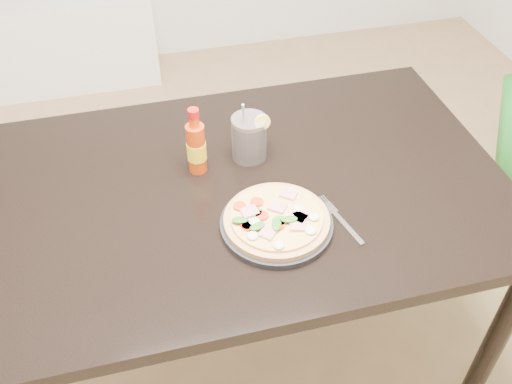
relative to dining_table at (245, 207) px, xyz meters
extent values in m
plane|color=#9E7A51|center=(0.02, -0.14, -0.67)|extent=(4.50, 4.50, 0.00)
cube|color=black|center=(0.00, 0.00, 0.06)|extent=(1.40, 0.90, 0.04)
cylinder|color=black|center=(0.64, -0.39, -0.31)|extent=(0.06, 0.06, 0.71)
cylinder|color=black|center=(-0.64, 0.39, -0.31)|extent=(0.06, 0.06, 0.71)
cylinder|color=black|center=(0.64, 0.39, -0.31)|extent=(0.06, 0.06, 0.71)
cylinder|color=black|center=(0.04, -0.17, 0.09)|extent=(0.28, 0.28, 0.02)
cylinder|color=tan|center=(0.04, -0.17, 0.11)|extent=(0.26, 0.26, 0.01)
cylinder|color=#DCCB5F|center=(0.04, -0.17, 0.12)|extent=(0.23, 0.23, 0.01)
cube|color=#CF8281|center=(0.00, -0.22, 0.12)|extent=(0.05, 0.05, 0.01)
cube|color=#CF8281|center=(-0.02, -0.14, 0.12)|extent=(0.05, 0.04, 0.01)
cube|color=#CF8281|center=(0.10, -0.19, 0.12)|extent=(0.05, 0.04, 0.01)
cube|color=#CF8281|center=(0.09, -0.19, 0.12)|extent=(0.05, 0.05, 0.01)
cube|color=#CF8281|center=(0.08, -0.22, 0.12)|extent=(0.05, 0.04, 0.01)
cube|color=#CF8281|center=(0.09, -0.11, 0.12)|extent=(0.05, 0.05, 0.01)
cube|color=#CF8281|center=(0.05, -0.14, 0.12)|extent=(0.05, 0.05, 0.01)
cylinder|color=red|center=(0.03, -0.20, 0.12)|extent=(0.03, 0.03, 0.01)
cylinder|color=red|center=(0.00, -0.11, 0.12)|extent=(0.03, 0.03, 0.01)
cylinder|color=red|center=(-0.04, -0.19, 0.12)|extent=(0.03, 0.03, 0.01)
cylinder|color=red|center=(-0.04, -0.12, 0.12)|extent=(0.03, 0.03, 0.01)
cylinder|color=red|center=(0.00, -0.16, 0.12)|extent=(0.03, 0.03, 0.01)
cylinder|color=red|center=(-0.04, -0.19, 0.12)|extent=(0.03, 0.03, 0.01)
cylinder|color=#3B6E24|center=(-0.01, -0.15, 0.12)|extent=(0.03, 0.03, 0.01)
cylinder|color=#3B6E24|center=(0.08, -0.20, 0.12)|extent=(0.03, 0.03, 0.01)
cylinder|color=#3B6E24|center=(0.04, -0.19, 0.12)|extent=(0.03, 0.03, 0.01)
ellipsoid|color=silver|center=(-0.02, -0.18, 0.12)|extent=(0.03, 0.03, 0.01)
ellipsoid|color=silver|center=(0.10, -0.24, 0.12)|extent=(0.03, 0.03, 0.01)
ellipsoid|color=silver|center=(0.02, -0.27, 0.12)|extent=(0.03, 0.03, 0.01)
ellipsoid|color=silver|center=(0.12, -0.20, 0.12)|extent=(0.03, 0.03, 0.01)
ellipsoid|color=silver|center=(-0.03, -0.22, 0.12)|extent=(0.03, 0.03, 0.01)
ellipsoid|color=silver|center=(0.10, -0.16, 0.12)|extent=(0.03, 0.03, 0.01)
ellipsoid|color=#276F1A|center=(0.06, -0.20, 0.13)|extent=(0.04, 0.03, 0.00)
ellipsoid|color=#276F1A|center=(0.03, -0.21, 0.13)|extent=(0.03, 0.05, 0.00)
ellipsoid|color=#276F1A|center=(-0.05, -0.17, 0.13)|extent=(0.04, 0.03, 0.00)
ellipsoid|color=#276F1A|center=(-0.02, -0.20, 0.13)|extent=(0.04, 0.03, 0.00)
cylinder|color=#C6390B|center=(-0.11, 0.09, 0.16)|extent=(0.06, 0.06, 0.15)
cylinder|color=yellow|center=(-0.11, 0.09, 0.15)|extent=(0.05, 0.05, 0.05)
cylinder|color=#C6390B|center=(-0.11, 0.09, 0.24)|extent=(0.03, 0.03, 0.03)
cylinder|color=red|center=(-0.11, 0.09, 0.27)|extent=(0.03, 0.03, 0.02)
cylinder|color=black|center=(0.04, 0.11, 0.14)|extent=(0.09, 0.09, 0.11)
cylinder|color=silver|center=(0.04, 0.11, 0.15)|extent=(0.10, 0.10, 0.13)
cylinder|color=#F2E059|center=(0.07, 0.09, 0.21)|extent=(0.04, 0.01, 0.04)
cylinder|color=#B2B2B7|center=(0.03, 0.12, 0.18)|extent=(0.03, 0.06, 0.17)
cube|color=silver|center=(0.21, -0.22, 0.09)|extent=(0.04, 0.12, 0.00)
cube|color=silver|center=(0.19, -0.14, 0.09)|extent=(0.03, 0.04, 0.00)
cube|color=silver|center=(0.17, -0.11, 0.09)|extent=(0.01, 0.03, 0.00)
cube|color=silver|center=(0.18, -0.11, 0.09)|extent=(0.01, 0.03, 0.00)
cube|color=silver|center=(0.18, -0.11, 0.09)|extent=(0.01, 0.03, 0.00)
cube|color=silver|center=(0.19, -0.11, 0.09)|extent=(0.01, 0.03, 0.00)
cube|color=white|center=(-0.78, 1.93, -0.42)|extent=(1.40, 0.34, 0.50)
camera|label=1|loc=(-0.25, -1.10, 1.10)|focal=40.00mm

